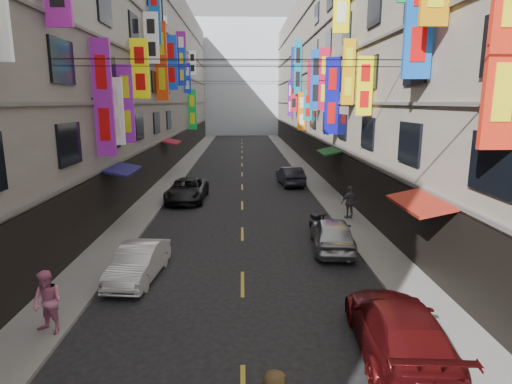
{
  "coord_description": "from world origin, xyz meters",
  "views": [
    {
      "loc": [
        0.02,
        3.51,
        6.47
      ],
      "look_at": [
        0.32,
        12.92,
        4.48
      ],
      "focal_mm": 30.0,
      "sensor_mm": 36.0,
      "label": 1
    }
  ],
  "objects": [
    {
      "name": "building_row_left",
      "position": [
        -11.99,
        42.0,
        9.49
      ],
      "size": [
        10.14,
        90.0,
        19.0
      ],
      "color": "gray",
      "rests_on": "ground"
    },
    {
      "name": "lane_markings",
      "position": [
        0.0,
        39.0,
        0.0
      ],
      "size": [
        0.12,
        80.2,
        0.01
      ],
      "color": "gold",
      "rests_on": "ground"
    },
    {
      "name": "street_awnings",
      "position": [
        -1.26,
        26.0,
        3.0
      ],
      "size": [
        13.99,
        35.2,
        0.41
      ],
      "color": "#175216",
      "rests_on": "ground"
    },
    {
      "name": "sidewalk_right",
      "position": [
        6.0,
        42.0,
        0.06
      ],
      "size": [
        2.0,
        90.0,
        0.12
      ],
      "primitive_type": "cube",
      "color": "slate",
      "rests_on": "ground"
    },
    {
      "name": "shop_signage",
      "position": [
        -0.18,
        35.0,
        9.13
      ],
      "size": [
        14.0,
        55.0,
        12.52
      ],
      "color": "#0D16A0",
      "rests_on": "ground"
    },
    {
      "name": "car_right_far",
      "position": [
        3.82,
        36.76,
        0.74
      ],
      "size": [
        1.99,
        4.61,
        1.48
      ],
      "primitive_type": "imported",
      "rotation": [
        0.0,
        0.0,
        3.24
      ],
      "color": "#282830",
      "rests_on": "ground"
    },
    {
      "name": "building_row_right",
      "position": [
        11.99,
        42.0,
        9.49
      ],
      "size": [
        10.14,
        90.0,
        19.0
      ],
      "color": "#A5988A",
      "rests_on": "ground"
    },
    {
      "name": "sidewalk_left",
      "position": [
        -6.0,
        42.0,
        0.06
      ],
      "size": [
        2.0,
        90.0,
        0.12
      ],
      "primitive_type": "cube",
      "color": "slate",
      "rests_on": "ground"
    },
    {
      "name": "car_right_near",
      "position": [
        4.0,
        13.38,
        0.76
      ],
      "size": [
        2.54,
        5.37,
        1.51
      ],
      "primitive_type": "imported",
      "rotation": [
        0.0,
        0.0,
        3.06
      ],
      "color": "#5B0F11",
      "rests_on": "ground"
    },
    {
      "name": "pedestrian_lfar",
      "position": [
        -5.4,
        14.63,
        1.03
      ],
      "size": [
        1.05,
        0.91,
        1.82
      ],
      "primitive_type": "imported",
      "rotation": [
        0.0,
        0.0,
        -0.41
      ],
      "color": "pink",
      "rests_on": "sidewalk_left"
    },
    {
      "name": "haze_block",
      "position": [
        0.0,
        92.0,
        11.0
      ],
      "size": [
        18.0,
        8.0,
        22.0
      ],
      "primitive_type": "cube",
      "color": "silver",
      "rests_on": "ground"
    },
    {
      "name": "car_left_mid",
      "position": [
        -3.86,
        18.59,
        0.65
      ],
      "size": [
        1.79,
        4.08,
        1.31
      ],
      "primitive_type": "imported",
      "rotation": [
        0.0,
        0.0,
        -0.11
      ],
      "color": "silver",
      "rests_on": "ground"
    },
    {
      "name": "scooter_far_right",
      "position": [
        3.78,
        24.14,
        0.44
      ],
      "size": [
        0.7,
        1.77,
        1.14
      ],
      "rotation": [
        0.0,
        0.0,
        3.4
      ],
      "color": "black",
      "rests_on": "ground"
    },
    {
      "name": "car_left_far",
      "position": [
        -3.66,
        31.46,
        0.73
      ],
      "size": [
        2.58,
        5.32,
        1.46
      ],
      "primitive_type": "imported",
      "rotation": [
        0.0,
        0.0,
        -0.03
      ],
      "color": "black",
      "rests_on": "ground"
    },
    {
      "name": "car_right_mid",
      "position": [
        4.0,
        21.56,
        0.74
      ],
      "size": [
        2.17,
        4.5,
        1.48
      ],
      "primitive_type": "imported",
      "rotation": [
        0.0,
        0.0,
        3.04
      ],
      "color": "#ACADB1",
      "rests_on": "ground"
    },
    {
      "name": "overhead_cables",
      "position": [
        0.0,
        30.0,
        8.8
      ],
      "size": [
        14.0,
        38.04,
        1.24
      ],
      "color": "black",
      "rests_on": "ground"
    },
    {
      "name": "pedestrian_rfar",
      "position": [
        5.95,
        26.32,
        1.03
      ],
      "size": [
        1.2,
        0.89,
        1.82
      ],
      "primitive_type": "imported",
      "rotation": [
        0.0,
        0.0,
        3.43
      ],
      "color": "#5C5C5F",
      "rests_on": "sidewalk_right"
    }
  ]
}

